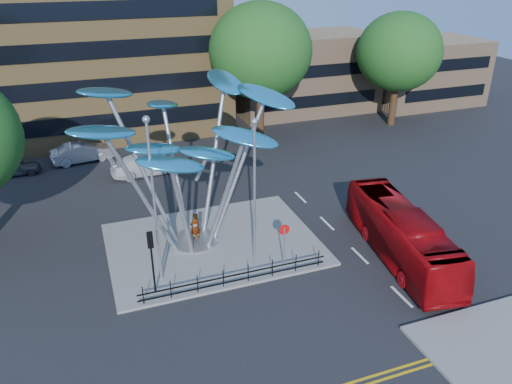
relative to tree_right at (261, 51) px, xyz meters
name	(u,v)px	position (x,y,z in m)	size (l,w,h in m)	color
ground	(266,301)	(-8.00, -22.00, -8.04)	(120.00, 120.00, 0.00)	black
traffic_island	(213,244)	(-9.00, -16.00, -7.96)	(12.00, 9.00, 0.15)	slate
low_building_near	(304,73)	(8.00, 8.00, -4.04)	(15.00, 8.00, 8.00)	tan
low_building_far	(424,72)	(22.00, 6.00, -4.54)	(12.00, 8.00, 7.00)	tan
tree_right	(261,51)	(0.00, 0.00, 0.00)	(8.80, 8.80, 12.11)	black
tree_far	(399,52)	(14.00, 0.00, -0.93)	(8.00, 8.00, 10.81)	black
leaf_sculpture	(186,132)	(-10.07, -15.32, -1.16)	(12.72, 9.54, 9.51)	#9EA0A5
street_lamp_left	(153,188)	(-12.50, -18.50, -2.68)	(0.36, 0.36, 8.80)	#9EA0A5
street_lamp_right	(255,182)	(-7.50, -19.00, -2.94)	(0.36, 0.36, 8.30)	#9EA0A5
traffic_light_island	(151,250)	(-13.00, -19.50, -5.42)	(0.28, 0.18, 3.42)	black
no_entry_sign_island	(284,238)	(-6.00, -19.48, -6.22)	(0.60, 0.10, 2.45)	#9EA0A5
pedestrian_railing_front	(236,277)	(-9.00, -20.30, -7.48)	(10.00, 0.06, 1.00)	black
red_bus	(401,234)	(0.50, -20.78, -6.59)	(2.43, 10.38, 2.89)	#97060B
pedestrian	(195,227)	(-9.88, -15.38, -7.00)	(0.65, 0.43, 1.78)	gray
parked_car_left	(13,167)	(-20.61, -0.69, -7.38)	(1.55, 3.84, 1.31)	#45474D
parked_car_mid	(82,152)	(-15.47, 0.35, -7.24)	(1.69, 4.86, 1.60)	#B4B6BD
parked_car_right	(146,164)	(-10.97, -4.00, -7.26)	(2.18, 5.37, 1.56)	silver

